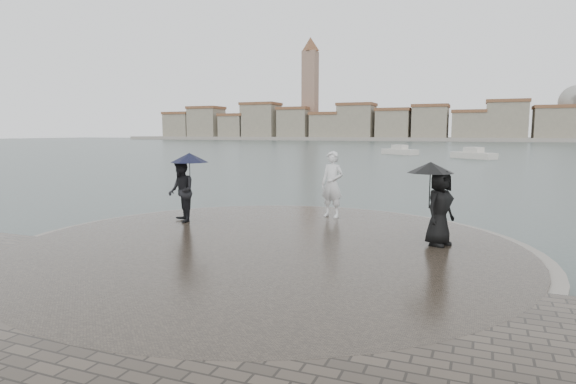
% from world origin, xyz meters
% --- Properties ---
extents(ground, '(400.00, 400.00, 0.00)m').
position_xyz_m(ground, '(0.00, 0.00, 0.00)').
color(ground, '#2B3835').
rests_on(ground, ground).
extents(kerb_ring, '(12.50, 12.50, 0.32)m').
position_xyz_m(kerb_ring, '(0.00, 3.50, 0.16)').
color(kerb_ring, gray).
rests_on(kerb_ring, ground).
extents(quay_tip, '(11.90, 11.90, 0.36)m').
position_xyz_m(quay_tip, '(0.00, 3.50, 0.18)').
color(quay_tip, '#2D261E').
rests_on(quay_tip, ground).
extents(statue, '(0.85, 0.66, 2.06)m').
position_xyz_m(statue, '(0.36, 7.56, 1.39)').
color(statue, silver).
rests_on(statue, quay_tip).
extents(visitor_left, '(1.38, 1.22, 2.04)m').
position_xyz_m(visitor_left, '(-3.47, 5.14, 1.51)').
color(visitor_left, black).
rests_on(visitor_left, quay_tip).
extents(visitor_right, '(1.25, 1.17, 1.95)m').
position_xyz_m(visitor_right, '(3.73, 4.88, 1.50)').
color(visitor_right, black).
rests_on(visitor_right, quay_tip).
extents(far_skyline, '(260.00, 20.00, 37.00)m').
position_xyz_m(far_skyline, '(-6.29, 160.71, 5.61)').
color(far_skyline, gray).
rests_on(far_skyline, ground).
extents(boats, '(36.93, 24.01, 1.50)m').
position_xyz_m(boats, '(7.85, 50.01, 0.38)').
color(boats, beige).
rests_on(boats, ground).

